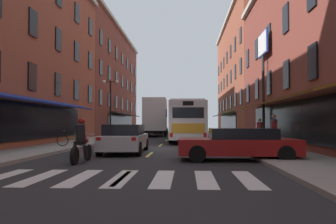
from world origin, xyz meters
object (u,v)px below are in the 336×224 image
object	(u,v)px
transit_bus	(186,121)
pedestrian_near	(274,130)
pedestrian_mid	(260,131)
sedan_near	(161,129)
box_truck	(156,117)
bicycle_near	(72,140)
street_lamp_twin	(110,106)
billboard_sign	(263,60)
motorcycle_rider	(81,143)
sedan_mid	(239,144)
sedan_far	(125,138)

from	to	relation	value
transit_bus	pedestrian_near	xyz separation A→B (m)	(4.71, -9.72, -0.55)
pedestrian_mid	sedan_near	bearing A→B (deg)	-105.29
box_truck	pedestrian_mid	xyz separation A→B (m)	(8.03, -16.11, -1.15)
transit_bus	bicycle_near	size ratio (longest dim) A/B	7.31
pedestrian_near	pedestrian_mid	distance (m)	3.11
box_truck	street_lamp_twin	world-z (taller)	street_lamp_twin
billboard_sign	bicycle_near	distance (m)	13.79
box_truck	pedestrian_mid	world-z (taller)	box_truck
motorcycle_rider	bicycle_near	distance (m)	7.31
sedan_near	bicycle_near	size ratio (longest dim) A/B	2.76
box_truck	billboard_sign	bearing A→B (deg)	-57.83
transit_bus	pedestrian_mid	size ratio (longest dim) A/B	7.50
motorcycle_rider	bicycle_near	xyz separation A→B (m)	(-2.78, 6.76, -0.21)
sedan_mid	sedan_far	xyz separation A→B (m)	(-5.06, 2.92, 0.05)
sedan_mid	pedestrian_near	bearing A→B (deg)	60.60
billboard_sign	street_lamp_twin	bearing A→B (deg)	159.55
bicycle_near	street_lamp_twin	xyz separation A→B (m)	(0.21, 8.57, 2.42)
sedan_near	billboard_sign	bearing A→B (deg)	-68.58
box_truck	sedan_near	size ratio (longest dim) A/B	1.81
pedestrian_near	pedestrian_mid	bearing A→B (deg)	97.50
billboard_sign	bicycle_near	xyz separation A→B (m)	(-11.99, -4.18, -5.37)
bicycle_near	pedestrian_near	size ratio (longest dim) A/B	0.94
box_truck	sedan_near	distance (m)	8.92
sedan_near	sedan_mid	bearing A→B (deg)	-80.18
sedan_mid	street_lamp_twin	world-z (taller)	street_lamp_twin
sedan_near	pedestrian_near	distance (m)	29.21
sedan_near	street_lamp_twin	world-z (taller)	street_lamp_twin
motorcycle_rider	bicycle_near	bearing A→B (deg)	112.36
box_truck	pedestrian_mid	distance (m)	18.04
sedan_mid	sedan_far	size ratio (longest dim) A/B	0.97
bicycle_near	pedestrian_mid	bearing A→B (deg)	10.33
transit_bus	billboard_sign	bearing A→B (deg)	-39.67
box_truck	transit_bus	bearing A→B (deg)	-70.38
billboard_sign	pedestrian_mid	xyz separation A→B (m)	(-0.75, -2.13, -4.90)
sedan_far	pedestrian_mid	distance (m)	8.99
sedan_far	street_lamp_twin	xyz separation A→B (m)	(-3.42, 11.32, 2.21)
box_truck	pedestrian_near	world-z (taller)	box_truck
sedan_near	motorcycle_rider	size ratio (longest dim) A/B	2.23
sedan_far	bicycle_near	size ratio (longest dim) A/B	2.86
box_truck	motorcycle_rider	world-z (taller)	box_truck
bicycle_near	sedan_far	bearing A→B (deg)	-37.07
motorcycle_rider	pedestrian_near	size ratio (longest dim) A/B	1.16
motorcycle_rider	pedestrian_near	world-z (taller)	pedestrian_near
bicycle_near	street_lamp_twin	distance (m)	8.91
sedan_mid	bicycle_near	xyz separation A→B (m)	(-8.70, 5.66, -0.15)
billboard_sign	motorcycle_rider	size ratio (longest dim) A/B	3.69
billboard_sign	motorcycle_rider	xyz separation A→B (m)	(-9.21, -10.94, -5.17)
pedestrian_near	pedestrian_mid	size ratio (longest dim) A/B	1.09
sedan_near	street_lamp_twin	xyz separation A→B (m)	(-2.84, -18.39, 2.21)
motorcycle_rider	pedestrian_mid	size ratio (longest dim) A/B	1.27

